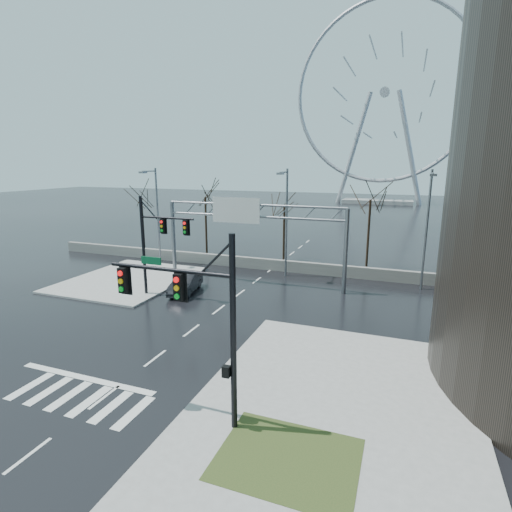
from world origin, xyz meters
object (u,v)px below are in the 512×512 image
at_px(signal_mast_near, 200,311).
at_px(signal_mast_far, 155,237).
at_px(ferris_wheel, 384,100).
at_px(sign_gantry, 249,226).
at_px(car, 185,283).

bearing_deg(signal_mast_near, signal_mast_far, 130.26).
xyz_separation_m(signal_mast_near, ferris_wheel, (-0.14, 99.04, 21.26)).
distance_m(signal_mast_near, ferris_wheel, 101.29).
height_order(sign_gantry, ferris_wheel, ferris_wheel).
height_order(signal_mast_near, car, signal_mast_near).
height_order(sign_gantry, car, sign_gantry).
distance_m(sign_gantry, car, 7.28).
xyz_separation_m(sign_gantry, ferris_wheel, (5.38, 80.04, 20.95)).
relative_size(sign_gantry, ferris_wheel, 0.32).
bearing_deg(ferris_wheel, car, -96.33).
xyz_separation_m(signal_mast_far, car, (1.52, 1.78, -4.06)).
bearing_deg(car, signal_mast_far, -141.76).
bearing_deg(ferris_wheel, signal_mast_near, -89.92).
bearing_deg(signal_mast_near, sign_gantry, 106.19).
bearing_deg(car, sign_gantry, 35.48).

